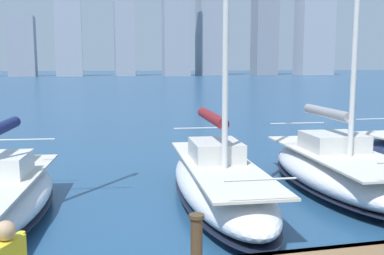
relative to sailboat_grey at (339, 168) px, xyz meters
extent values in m
cube|color=#A1A6B0|center=(-78.08, -148.71, 19.93)|extent=(13.18, 8.76, 41.21)
cube|color=gray|center=(-59.83, -154.21, 26.24)|extent=(8.72, 7.91, 53.84)
cube|color=#969BA5|center=(-37.76, -154.39, 25.81)|extent=(9.03, 10.02, 52.97)
cube|color=#979CA6|center=(-23.03, -145.37, 17.90)|extent=(9.22, 6.39, 37.15)
cube|color=#999EA8|center=(-5.39, -152.03, 15.22)|extent=(6.73, 8.85, 31.79)
cube|color=#9DA2AD|center=(13.78, -151.52, 12.87)|extent=(8.88, 8.69, 27.09)
cube|color=#9499A3|center=(29.36, -152.06, 9.49)|extent=(8.75, 8.02, 20.34)
cylinder|color=silver|center=(-4.00, -3.97, 1.02)|extent=(1.81, 0.08, 0.04)
ellipsoid|color=white|center=(0.00, 0.03, -0.11)|extent=(3.46, 8.05, 1.13)
ellipsoid|color=black|center=(0.00, 0.03, -0.42)|extent=(3.48, 8.09, 0.10)
cube|color=beige|center=(0.00, 0.03, 0.49)|extent=(2.87, 7.07, 0.06)
cube|color=silver|center=(-0.03, -0.44, 0.79)|extent=(1.88, 1.85, 0.55)
cylinder|color=silver|center=(-0.07, -1.03, 1.57)|extent=(0.34, 3.31, 0.12)
cylinder|color=gray|center=(-0.07, -1.03, 1.69)|extent=(0.52, 3.06, 0.32)
cylinder|color=silver|center=(-0.24, -3.50, 1.01)|extent=(2.20, 0.19, 0.04)
ellipsoid|color=white|center=(4.17, 0.66, -0.11)|extent=(2.84, 8.29, 1.14)
ellipsoid|color=black|center=(4.17, 0.66, -0.42)|extent=(2.85, 8.33, 0.10)
cube|color=beige|center=(4.17, 0.66, 0.49)|extent=(2.36, 7.29, 0.06)
cube|color=silver|center=(4.14, 0.18, 0.80)|extent=(1.49, 1.88, 0.55)
cylinder|color=silver|center=(4.10, -0.43, 1.57)|extent=(0.35, 3.43, 0.12)
cylinder|color=maroon|center=(4.10, -0.43, 1.69)|extent=(0.53, 3.17, 0.32)
cylinder|color=silver|center=(4.43, 4.41, 1.01)|extent=(1.48, 0.14, 0.04)
cylinder|color=silver|center=(3.92, -3.00, 1.01)|extent=(1.71, 0.16, 0.04)
cylinder|color=silver|center=(10.02, -0.16, 1.48)|extent=(0.46, 2.94, 0.12)
cylinder|color=navy|center=(10.02, -0.16, 1.60)|extent=(0.63, 2.73, 0.32)
cylinder|color=silver|center=(9.77, -2.35, 0.92)|extent=(1.91, 0.26, 0.04)
sphere|color=tan|center=(8.65, 7.53, 1.48)|extent=(0.22, 0.22, 0.22)
cylinder|color=#423323|center=(6.04, 5.65, 0.35)|extent=(0.20, 0.20, 0.85)
cylinder|color=#423323|center=(6.04, 5.65, 0.80)|extent=(0.26, 0.26, 0.06)
camera|label=1|loc=(7.72, 12.57, 3.28)|focal=42.00mm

